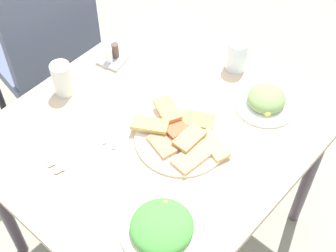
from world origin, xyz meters
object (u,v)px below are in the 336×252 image
paper_napkin (81,156)px  spoon (77,152)px  pide_platter (181,136)px  dining_chair (44,43)px  condiment_caddy (112,57)px  fork (85,159)px  salad_plate_rice (266,100)px  drinking_glass (237,55)px  soda_can (62,79)px  dining_table (160,143)px  salad_plate_greens (162,227)px

paper_napkin → spoon: (0.00, 0.02, 0.00)m
pide_platter → paper_napkin: pide_platter is taller
dining_chair → condiment_caddy: dining_chair is taller
fork → pide_platter: bearing=-13.6°
salad_plate_rice → drinking_glass: size_ratio=1.81×
soda_can → fork: soda_can is taller
dining_table → dining_chair: dining_chair is taller
pide_platter → condiment_caddy: bearing=75.8°
pide_platter → salad_plate_greens: size_ratio=1.38×
drinking_glass → spoon: 0.64m
salad_plate_rice → spoon: size_ratio=1.10×
dining_chair → spoon: 0.78m
dining_chair → salad_plate_rice: dining_chair is taller
soda_can → paper_napkin: soda_can is taller
soda_can → spoon: size_ratio=0.64×
salad_plate_greens → fork: salad_plate_greens is taller
dining_chair → paper_napkin: size_ratio=6.65×
pide_platter → drinking_glass: bearing=10.4°
salad_plate_rice → drinking_glass: drinking_glass is taller
dining_table → soda_can: (-0.10, 0.34, 0.14)m
salad_plate_greens → salad_plate_rice: salad_plate_rice is taller
salad_plate_greens → condiment_caddy: bearing=56.8°
salad_plate_greens → spoon: salad_plate_greens is taller
soda_can → fork: size_ratio=0.61×
drinking_glass → soda_can: bearing=143.5°
dining_chair → dining_table: bearing=-99.1°
dining_table → fork: (-0.24, 0.08, 0.09)m
spoon → condiment_caddy: size_ratio=1.76×
dining_chair → salad_plate_greens: 1.12m
salad_plate_rice → condiment_caddy: bearing=109.6°
paper_napkin → condiment_caddy: (0.36, 0.23, 0.02)m
drinking_glass → dining_chair: bearing=108.0°
soda_can → fork: bearing=-119.1°
salad_plate_rice → paper_napkin: (-0.55, 0.29, -0.02)m
salad_plate_greens → drinking_glass: drinking_glass is taller
drinking_glass → fork: size_ratio=0.58×
salad_plate_greens → pide_platter: bearing=31.6°
soda_can → paper_napkin: 0.29m
paper_napkin → soda_can: bearing=59.2°
drinking_glass → condiment_caddy: bearing=127.6°
paper_napkin → condiment_caddy: 0.43m
salad_plate_rice → drinking_glass: bearing=66.9°
dining_chair → fork: 0.81m
drinking_glass → fork: (-0.63, 0.09, -0.05)m
dining_table → spoon: spoon is taller
pide_platter → soda_can: (-0.11, 0.42, 0.05)m
salad_plate_rice → condiment_caddy: (-0.19, 0.53, -0.00)m
soda_can → condiment_caddy: 0.22m
dining_table → spoon: size_ratio=5.29×
fork → dining_table: bearing=0.4°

